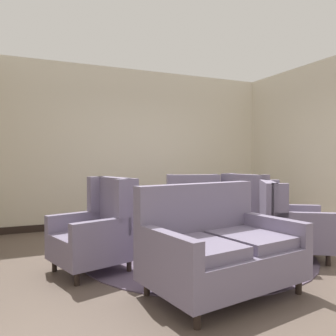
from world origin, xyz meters
name	(u,v)px	position (x,y,z in m)	size (l,w,h in m)	color
ground	(207,259)	(0.00, 0.00, 0.00)	(7.63, 7.63, 0.00)	brown
wall_back	(139,147)	(0.00, 2.66, 1.50)	(5.61, 0.08, 3.00)	beige
wall_right	(317,146)	(2.72, 0.80, 1.50)	(0.08, 3.72, 3.00)	beige
baseboard_back	(140,221)	(0.00, 2.60, 0.06)	(5.45, 0.03, 0.12)	black
area_rug	(196,253)	(0.00, 0.30, 0.01)	(3.06, 3.06, 0.01)	#5B4C60
coffee_table	(186,224)	(-0.14, 0.33, 0.40)	(0.85, 0.85, 0.49)	black
porcelain_vase	(189,206)	(-0.10, 0.30, 0.64)	(0.16, 0.16, 0.34)	#4C7A66
settee	(219,249)	(-0.44, -0.97, 0.41)	(1.54, 1.13, 1.02)	slate
armchair_foreground_right	(191,211)	(0.39, 1.22, 0.43)	(1.05, 1.10, 1.02)	slate
armchair_beside_settee	(98,231)	(-1.35, 0.14, 0.45)	(0.96, 0.92, 1.05)	slate
armchair_near_sideboard	(288,224)	(1.02, -0.32, 0.42)	(1.11, 1.10, 0.98)	slate
armchair_far_left	(251,212)	(1.18, 0.66, 0.44)	(0.98, 0.93, 1.03)	slate
side_table	(236,204)	(1.44, 1.44, 0.45)	(0.50, 0.50, 0.75)	black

